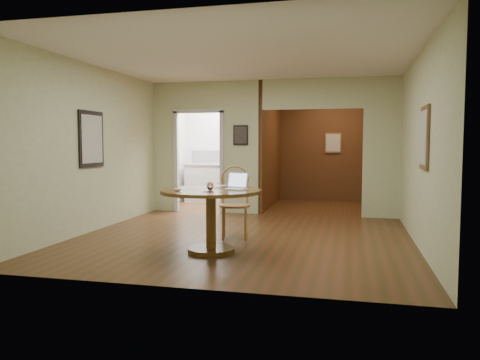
% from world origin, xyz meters
% --- Properties ---
extents(floor, '(5.00, 5.00, 0.00)m').
position_xyz_m(floor, '(0.00, 0.00, 0.00)').
color(floor, '#452F13').
rests_on(floor, ground).
extents(room_shell, '(5.20, 7.50, 5.00)m').
position_xyz_m(room_shell, '(-0.47, 3.10, 1.29)').
color(room_shell, white).
rests_on(room_shell, ground).
extents(dining_table, '(1.32, 1.32, 0.83)m').
position_xyz_m(dining_table, '(-0.19, -0.94, 0.61)').
color(dining_table, brown).
rests_on(dining_table, ground).
extents(chair, '(0.55, 0.55, 1.09)m').
position_xyz_m(chair, '(-0.12, 0.06, 0.61)').
color(chair, olive).
rests_on(chair, ground).
extents(open_laptop, '(0.37, 0.37, 0.22)m').
position_xyz_m(open_laptop, '(0.12, -0.81, 0.89)').
color(open_laptop, silver).
rests_on(open_laptop, dining_table).
extents(closed_laptop, '(0.39, 0.29, 0.03)m').
position_xyz_m(closed_laptop, '(-0.10, -0.61, 0.84)').
color(closed_laptop, silver).
rests_on(closed_laptop, dining_table).
extents(mouse, '(0.12, 0.09, 0.04)m').
position_xyz_m(mouse, '(-0.54, -1.25, 0.85)').
color(mouse, silver).
rests_on(mouse, dining_table).
extents(wine_glass, '(0.09, 0.09, 0.11)m').
position_xyz_m(wine_glass, '(-0.19, -1.00, 0.88)').
color(wine_glass, white).
rests_on(wine_glass, dining_table).
extents(pen, '(0.14, 0.03, 0.01)m').
position_xyz_m(pen, '(-0.13, -1.25, 0.83)').
color(pen, navy).
rests_on(pen, dining_table).
extents(kitchen_cabinet, '(2.06, 0.60, 0.94)m').
position_xyz_m(kitchen_cabinet, '(-1.35, 4.20, 0.47)').
color(kitchen_cabinet, silver).
rests_on(kitchen_cabinet, ground).
extents(grocery_bag, '(0.31, 0.28, 0.27)m').
position_xyz_m(grocery_bag, '(-0.76, 4.20, 1.07)').
color(grocery_bag, beige).
rests_on(grocery_bag, kitchen_cabinet).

